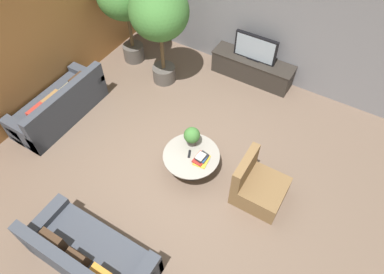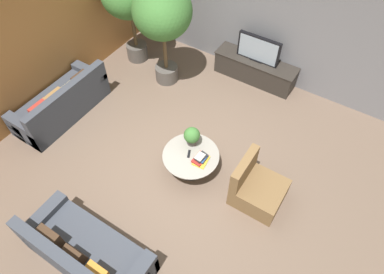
# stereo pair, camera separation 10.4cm
# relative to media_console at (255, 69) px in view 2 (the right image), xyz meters

# --- Properties ---
(ground_plane) EXTENTS (24.00, 24.00, 0.00)m
(ground_plane) POSITION_rel_media_console_xyz_m (-0.15, -2.94, -0.28)
(ground_plane) COLOR brown
(back_wall_stone) EXTENTS (7.40, 0.12, 3.00)m
(back_wall_stone) POSITION_rel_media_console_xyz_m (-0.15, 0.32, 1.22)
(back_wall_stone) COLOR slate
(back_wall_stone) RESTS_ON ground
(side_wall_left) EXTENTS (0.12, 7.40, 3.00)m
(side_wall_left) POSITION_rel_media_console_xyz_m (-3.41, -2.74, 1.22)
(side_wall_left) COLOR #B2753D
(side_wall_left) RESTS_ON ground
(media_console) EXTENTS (1.84, 0.50, 0.53)m
(media_console) POSITION_rel_media_console_xyz_m (0.00, 0.00, 0.00)
(media_console) COLOR #2D2823
(media_console) RESTS_ON ground
(television) EXTENTS (0.94, 0.13, 0.58)m
(television) POSITION_rel_media_console_xyz_m (0.00, -0.00, 0.54)
(television) COLOR black
(television) RESTS_ON media_console
(coffee_table) EXTENTS (1.00, 1.00, 0.40)m
(coffee_table) POSITION_rel_media_console_xyz_m (0.12, -2.84, 0.01)
(coffee_table) COLOR black
(coffee_table) RESTS_ON ground
(couch_by_wall) EXTENTS (0.84, 1.99, 0.84)m
(couch_by_wall) POSITION_rel_media_console_xyz_m (-2.82, -3.09, 0.02)
(couch_by_wall) COLOR #3D424C
(couch_by_wall) RESTS_ON ground
(couch_near_entry) EXTENTS (1.94, 0.84, 0.84)m
(couch_near_entry) POSITION_rel_media_console_xyz_m (-0.26, -5.09, 0.01)
(couch_near_entry) COLOR #3D424C
(couch_near_entry) RESTS_ON ground
(armchair_wicker) EXTENTS (0.80, 0.76, 0.86)m
(armchair_wicker) POSITION_rel_media_console_xyz_m (1.36, -2.75, -0.00)
(armchair_wicker) COLOR brown
(armchair_wicker) RESTS_ON ground
(potted_palm_corner) EXTENTS (1.17, 1.17, 2.25)m
(potted_palm_corner) POSITION_rel_media_console_xyz_m (-1.66, -1.07, 1.33)
(potted_palm_corner) COLOR #514C47
(potted_palm_corner) RESTS_ON ground
(potted_plant_tabletop) EXTENTS (0.29, 0.29, 0.38)m
(potted_plant_tabletop) POSITION_rel_media_console_xyz_m (-0.00, -2.61, 0.34)
(potted_plant_tabletop) COLOR #514C47
(potted_plant_tabletop) RESTS_ON coffee_table
(book_stack) EXTENTS (0.25, 0.31, 0.13)m
(book_stack) POSITION_rel_media_console_xyz_m (0.32, -2.85, 0.18)
(book_stack) COLOR gold
(book_stack) RESTS_ON coffee_table
(remote_black) EXTENTS (0.10, 0.16, 0.02)m
(remote_black) POSITION_rel_media_console_xyz_m (0.08, -2.84, 0.13)
(remote_black) COLOR black
(remote_black) RESTS_ON coffee_table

